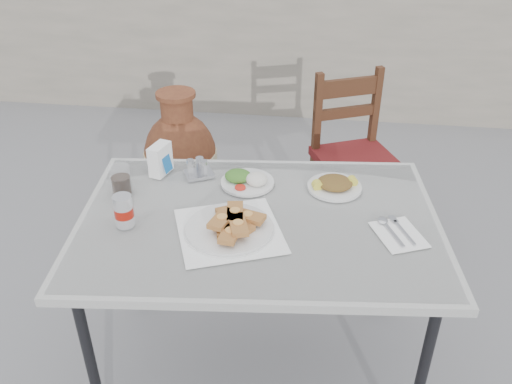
# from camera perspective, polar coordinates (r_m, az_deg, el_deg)

# --- Properties ---
(ground) EXTENTS (80.00, 80.00, 0.00)m
(ground) POSITION_cam_1_polar(r_m,az_deg,el_deg) (2.38, 2.20, -15.98)
(ground) COLOR slate
(ground) RESTS_ON ground
(cafe_table) EXTENTS (1.28, 0.93, 0.73)m
(cafe_table) POSITION_cam_1_polar(r_m,az_deg,el_deg) (1.84, 0.27, -4.03)
(cafe_table) COLOR black
(cafe_table) RESTS_ON ground
(pide_plate) EXTENTS (0.42, 0.42, 0.07)m
(pide_plate) POSITION_cam_1_polar(r_m,az_deg,el_deg) (1.73, -2.85, -3.33)
(pide_plate) COLOR white
(pide_plate) RESTS_ON cafe_table
(salad_rice_plate) EXTENTS (0.20, 0.20, 0.05)m
(salad_rice_plate) POSITION_cam_1_polar(r_m,az_deg,el_deg) (1.99, -0.98, 1.34)
(salad_rice_plate) COLOR silver
(salad_rice_plate) RESTS_ON cafe_table
(salad_chopped_plate) EXTENTS (0.20, 0.20, 0.04)m
(salad_chopped_plate) POSITION_cam_1_polar(r_m,az_deg,el_deg) (1.98, 8.28, 0.79)
(salad_chopped_plate) COLOR silver
(salad_chopped_plate) RESTS_ON cafe_table
(soda_can) EXTENTS (0.06, 0.06, 0.11)m
(soda_can) POSITION_cam_1_polar(r_m,az_deg,el_deg) (1.79, -13.75, -1.94)
(soda_can) COLOR silver
(soda_can) RESTS_ON cafe_table
(cola_glass) EXTENTS (0.08, 0.08, 0.11)m
(cola_glass) POSITION_cam_1_polar(r_m,az_deg,el_deg) (1.98, -14.03, 1.09)
(cola_glass) COLOR white
(cola_glass) RESTS_ON cafe_table
(napkin_holder) EXTENTS (0.08, 0.11, 0.12)m
(napkin_holder) POSITION_cam_1_polar(r_m,az_deg,el_deg) (2.07, -10.04, 3.41)
(napkin_holder) COLOR white
(napkin_holder) RESTS_ON cafe_table
(condiment_caddy) EXTENTS (0.13, 0.12, 0.07)m
(condiment_caddy) POSITION_cam_1_polar(r_m,az_deg,el_deg) (2.04, -6.06, 2.34)
(condiment_caddy) COLOR #B2B2B9
(condiment_caddy) RESTS_ON cafe_table
(cutlery_napkin) EXTENTS (0.19, 0.21, 0.01)m
(cutlery_napkin) POSITION_cam_1_polar(r_m,az_deg,el_deg) (1.80, 14.54, -4.08)
(cutlery_napkin) COLOR white
(cutlery_napkin) RESTS_ON cafe_table
(chair) EXTENTS (0.50, 0.50, 0.86)m
(chair) POSITION_cam_1_polar(r_m,az_deg,el_deg) (2.85, 10.23, 3.81)
(chair) COLOR #36190E
(chair) RESTS_ON ground
(terracotta_urn) EXTENTS (0.41, 0.41, 0.71)m
(terracotta_urn) POSITION_cam_1_polar(r_m,az_deg,el_deg) (3.07, -7.93, 3.72)
(terracotta_urn) COLOR brown
(terracotta_urn) RESTS_ON ground
(back_wall) EXTENTS (6.00, 0.25, 1.20)m
(back_wall) POSITION_cam_1_polar(r_m,az_deg,el_deg) (4.26, 5.87, 15.85)
(back_wall) COLOR gray
(back_wall) RESTS_ON ground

